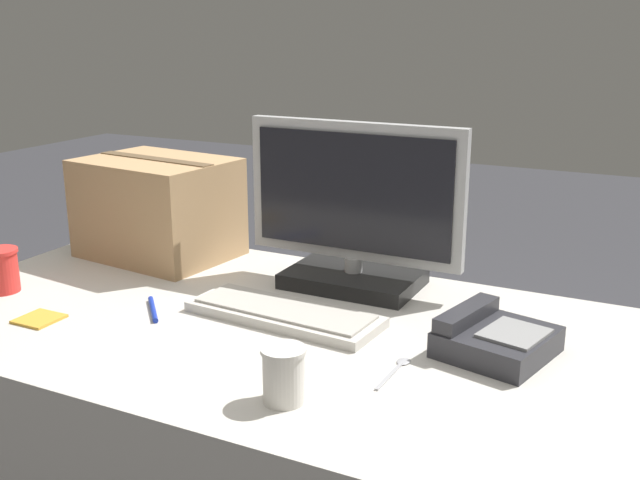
{
  "coord_description": "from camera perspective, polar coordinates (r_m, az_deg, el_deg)",
  "views": [
    {
      "loc": [
        0.71,
        -1.31,
        1.36
      ],
      "look_at": [
        -0.03,
        0.16,
        0.88
      ],
      "focal_mm": 42.0,
      "sensor_mm": 36.0,
      "label": 1
    }
  ],
  "objects": [
    {
      "name": "pen_marker",
      "position": [
        1.74,
        -12.61,
        -5.17
      ],
      "size": [
        0.11,
        0.11,
        0.01
      ],
      "rotation": [
        0.0,
        0.0,
        5.47
      ],
      "color": "#1933B2",
      "rests_on": "office_desk"
    },
    {
      "name": "cardboard_box",
      "position": [
        2.12,
        -12.24,
        2.41
      ],
      "size": [
        0.43,
        0.34,
        0.28
      ],
      "rotation": [
        0.0,
        0.0,
        -0.12
      ],
      "color": "tan",
      "rests_on": "office_desk"
    },
    {
      "name": "monitor",
      "position": [
        1.82,
        2.47,
        1.63
      ],
      "size": [
        0.55,
        0.22,
        0.41
      ],
      "color": "black",
      "rests_on": "office_desk"
    },
    {
      "name": "paper_cup_left",
      "position": [
        1.97,
        -23.12,
        -2.13
      ],
      "size": [
        0.09,
        0.09,
        0.11
      ],
      "color": "red",
      "rests_on": "office_desk"
    },
    {
      "name": "desk_phone",
      "position": [
        1.53,
        13.12,
        -7.33
      ],
      "size": [
        0.24,
        0.24,
        0.08
      ],
      "rotation": [
        0.0,
        0.0,
        -0.23
      ],
      "color": "#2D2D33",
      "rests_on": "office_desk"
    },
    {
      "name": "keyboard",
      "position": [
        1.66,
        -2.74,
        -5.59
      ],
      "size": [
        0.45,
        0.19,
        0.03
      ],
      "rotation": [
        0.0,
        0.0,
        -0.07
      ],
      "color": "beige",
      "rests_on": "office_desk"
    },
    {
      "name": "sticky_note_pad",
      "position": [
        1.77,
        -20.61,
        -5.65
      ],
      "size": [
        0.09,
        0.09,
        0.01
      ],
      "color": "gold",
      "rests_on": "office_desk"
    },
    {
      "name": "paper_cup_right",
      "position": [
        1.3,
        -2.78,
        -10.2
      ],
      "size": [
        0.08,
        0.08,
        0.1
      ],
      "color": "white",
      "rests_on": "office_desk"
    },
    {
      "name": "spoon",
      "position": [
        1.44,
        5.93,
        -9.65
      ],
      "size": [
        0.03,
        0.15,
        0.0
      ],
      "rotation": [
        0.0,
        0.0,
        1.55
      ],
      "color": "#B2B2B7",
      "rests_on": "office_desk"
    },
    {
      "name": "office_desk",
      "position": [
        1.79,
        -1.69,
        -17.47
      ],
      "size": [
        1.8,
        0.9,
        0.73
      ],
      "color": "beige",
      "rests_on": "ground_plane"
    }
  ]
}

